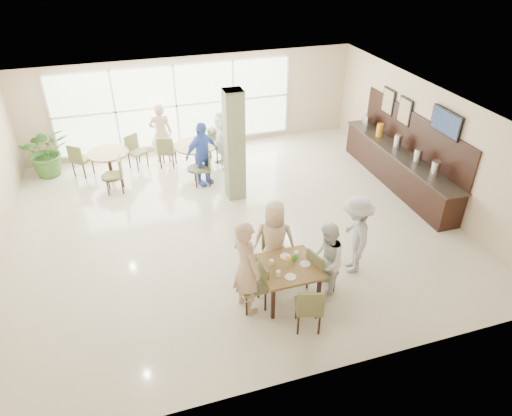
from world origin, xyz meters
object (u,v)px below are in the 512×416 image
object	(u,v)px
potted_plant	(46,151)
adult_standing	(161,133)
buffet_counter	(399,165)
adult_b	(223,139)
teen_left	(246,267)
round_table_left	(109,158)
round_table_right	(196,150)
teen_standing	(355,235)
teen_far	(274,240)
main_table	(288,270)
teen_right	(326,260)
adult_a	(202,154)

from	to	relation	value
potted_plant	adult_standing	size ratio (longest dim) A/B	0.80
buffet_counter	adult_b	size ratio (longest dim) A/B	2.84
potted_plant	teen_left	world-z (taller)	teen_left
round_table_left	round_table_right	bearing A→B (deg)	-5.63
adult_standing	teen_standing	bearing A→B (deg)	121.73
buffet_counter	teen_left	bearing A→B (deg)	-147.76
round_table_left	teen_left	distance (m)	6.35
teen_far	adult_b	distance (m)	5.00
main_table	teen_right	distance (m)	0.74
main_table	teen_left	xyz separation A→B (m)	(-0.80, -0.03, 0.27)
teen_left	teen_standing	xyz separation A→B (m)	(2.35, 0.42, -0.09)
round_table_right	teen_standing	size ratio (longest dim) A/B	0.72
buffet_counter	teen_left	size ratio (longest dim) A/B	2.51
main_table	adult_standing	xyz separation A→B (m)	(-1.43, 6.49, 0.22)
main_table	teen_standing	size ratio (longest dim) A/B	0.61
teen_standing	adult_b	world-z (taller)	teen_standing
round_table_left	adult_standing	distance (m)	1.65
teen_left	teen_far	distance (m)	1.09
potted_plant	teen_standing	xyz separation A→B (m)	(6.11, -6.22, 0.14)
teen_right	teen_standing	bearing A→B (deg)	141.24
round_table_right	potted_plant	bearing A→B (deg)	167.17
adult_b	teen_left	bearing A→B (deg)	-22.50
round_table_left	buffet_counter	bearing A→B (deg)	-20.30
potted_plant	teen_far	xyz separation A→B (m)	(4.54, -5.89, 0.13)
round_table_left	potted_plant	xyz separation A→B (m)	(-1.60, 0.67, 0.13)
teen_left	round_table_right	bearing A→B (deg)	-20.90
potted_plant	adult_a	distance (m)	4.37
round_table_right	buffet_counter	distance (m)	5.54
adult_b	adult_standing	bearing A→B (deg)	-128.22
round_table_left	potted_plant	bearing A→B (deg)	157.27
teen_standing	teen_far	bearing A→B (deg)	-84.87
teen_right	adult_b	size ratio (longest dim) A/B	0.92
adult_a	teen_standing	bearing A→B (deg)	-89.15
buffet_counter	teen_standing	bearing A→B (deg)	-134.73
potted_plant	round_table_right	bearing A→B (deg)	-12.83
round_table_right	adult_a	world-z (taller)	adult_a
teen_standing	adult_a	bearing A→B (deg)	-137.04
round_table_right	potted_plant	xyz separation A→B (m)	(-3.97, 0.90, 0.11)
potted_plant	teen_right	xyz separation A→B (m)	(5.29, -6.67, 0.06)
round_table_left	teen_right	bearing A→B (deg)	-58.45
teen_standing	round_table_left	bearing A→B (deg)	-123.77
buffet_counter	teen_right	xyz separation A→B (m)	(-3.64, -3.30, 0.21)
buffet_counter	adult_a	world-z (taller)	buffet_counter
round_table_right	teen_standing	world-z (taller)	teen_standing
teen_standing	main_table	bearing A→B (deg)	-58.71
round_table_left	teen_standing	distance (m)	7.15
round_table_left	round_table_right	distance (m)	2.38
round_table_right	teen_far	xyz separation A→B (m)	(0.57, -4.98, 0.24)
buffet_counter	teen_right	bearing A→B (deg)	-137.81
main_table	round_table_right	bearing A→B (deg)	95.89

